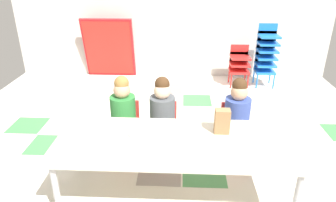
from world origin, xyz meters
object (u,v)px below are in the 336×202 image
object	(u,v)px
seated_child_middle_seat	(162,111)
paper_bag_brown	(222,121)
seated_child_near_camera	(123,110)
kid_chair_red_stack	(239,63)
craft_table	(176,145)
paper_plate_near_edge	(135,136)
folded_activity_table	(109,48)
kid_chair_blue_stack	(266,52)
donut_powdered_on_plate	(135,134)
seated_child_far_right	(237,112)

from	to	relation	value
seated_child_middle_seat	paper_bag_brown	xyz separation A→B (m)	(0.55, -0.47, 0.14)
seated_child_near_camera	kid_chair_red_stack	size ratio (longest dim) A/B	1.35
craft_table	paper_plate_near_edge	distance (m)	0.36
kid_chair_red_stack	folded_activity_table	distance (m)	2.31
craft_table	kid_chair_blue_stack	world-z (taller)	kid_chair_blue_stack
seated_child_middle_seat	paper_plate_near_edge	world-z (taller)	seated_child_middle_seat
craft_table	paper_plate_near_edge	size ratio (longest dim) A/B	11.32
seated_child_near_camera	paper_plate_near_edge	world-z (taller)	seated_child_near_camera
donut_powdered_on_plate	paper_bag_brown	bearing A→B (deg)	8.01
seated_child_far_right	craft_table	bearing A→B (deg)	-134.45
seated_child_near_camera	paper_plate_near_edge	xyz separation A→B (m)	(0.21, -0.57, 0.04)
craft_table	donut_powdered_on_plate	bearing A→B (deg)	171.80
seated_child_far_right	folded_activity_table	bearing A→B (deg)	126.92
seated_child_far_right	kid_chair_blue_stack	xyz separation A→B (m)	(0.83, 2.23, 0.02)
paper_bag_brown	paper_plate_near_edge	world-z (taller)	paper_bag_brown
craft_table	kid_chair_red_stack	size ratio (longest dim) A/B	3.00
seated_child_near_camera	folded_activity_table	distance (m)	2.61
kid_chair_red_stack	donut_powdered_on_plate	size ratio (longest dim) A/B	6.45
folded_activity_table	paper_plate_near_edge	bearing A→B (deg)	-73.35
seated_child_near_camera	folded_activity_table	bearing A→B (deg)	105.92
craft_table	paper_bag_brown	size ratio (longest dim) A/B	9.26
folded_activity_table	donut_powdered_on_plate	distance (m)	3.22
folded_activity_table	donut_powdered_on_plate	xyz separation A→B (m)	(0.92, -3.08, 0.07)
seated_child_middle_seat	folded_activity_table	bearing A→B (deg)	114.10
folded_activity_table	donut_powdered_on_plate	bearing A→B (deg)	-73.35
donut_powdered_on_plate	paper_plate_near_edge	bearing A→B (deg)	0.00
kid_chair_red_stack	paper_bag_brown	bearing A→B (deg)	-102.91
seated_child_middle_seat	craft_table	bearing A→B (deg)	-76.22
paper_bag_brown	donut_powdered_on_plate	size ratio (longest dim) A/B	2.09
kid_chair_blue_stack	seated_child_far_right	bearing A→B (deg)	-110.52
kid_chair_blue_stack	donut_powdered_on_plate	bearing A→B (deg)	-122.73
kid_chair_blue_stack	paper_bag_brown	bearing A→B (deg)	-111.25
kid_chair_blue_stack	donut_powdered_on_plate	world-z (taller)	kid_chair_blue_stack
folded_activity_table	seated_child_near_camera	bearing A→B (deg)	-74.08
seated_child_near_camera	paper_bag_brown	size ratio (longest dim) A/B	4.17
seated_child_far_right	paper_plate_near_edge	size ratio (longest dim) A/B	5.10
folded_activity_table	paper_bag_brown	bearing A→B (deg)	-60.66
kid_chair_red_stack	kid_chair_blue_stack	bearing A→B (deg)	0.13
paper_bag_brown	donut_powdered_on_plate	distance (m)	0.76
seated_child_middle_seat	donut_powdered_on_plate	world-z (taller)	seated_child_middle_seat
craft_table	paper_bag_brown	distance (m)	0.45
kid_chair_red_stack	paper_plate_near_edge	bearing A→B (deg)	-116.07
kid_chair_blue_stack	paper_bag_brown	distance (m)	2.89
craft_table	donut_powdered_on_plate	size ratio (longest dim) A/B	19.34
paper_plate_near_edge	craft_table	bearing A→B (deg)	-8.20
craft_table	kid_chair_red_stack	bearing A→B (deg)	70.40
seated_child_middle_seat	kid_chair_blue_stack	xyz separation A→B (m)	(1.60, 2.23, 0.02)
craft_table	seated_child_far_right	distance (m)	0.87
seated_child_near_camera	donut_powdered_on_plate	xyz separation A→B (m)	(0.21, -0.57, 0.05)
kid_chair_blue_stack	paper_plate_near_edge	bearing A→B (deg)	-122.73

